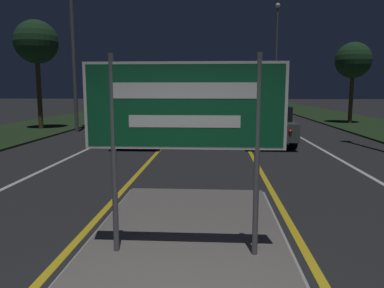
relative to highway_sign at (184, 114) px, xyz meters
name	(u,v)px	position (x,y,z in m)	size (l,w,h in m)	color
median_island	(185,256)	(0.00, 0.00, -1.81)	(2.79, 6.13, 0.10)	#999993
verge_left	(56,123)	(-9.50, 18.13, -1.81)	(5.00, 100.00, 0.08)	#1E3319
verge_right	(370,125)	(9.50, 18.13, -1.81)	(5.00, 100.00, 0.08)	#1E3319
centre_line_yellow_left	(188,118)	(-1.58, 23.13, -1.84)	(0.12, 70.00, 0.01)	gold
centre_line_yellow_right	(231,118)	(1.58, 23.13, -1.84)	(0.12, 70.00, 0.01)	gold
lane_line_white_left	(153,118)	(-4.20, 23.13, -1.84)	(0.12, 70.00, 0.01)	silver
lane_line_white_right	(267,119)	(4.20, 23.13, -1.84)	(0.12, 70.00, 0.01)	silver
edge_line_white_left	(114,118)	(-7.20, 23.13, -1.84)	(0.10, 70.00, 0.01)	silver
edge_line_white_right	(309,119)	(7.20, 23.13, -1.84)	(0.10, 70.00, 0.01)	silver
highway_sign	(184,114)	(0.00, 0.00, 0.00)	(2.43, 0.07, 2.46)	#56565B
streetlight_right_far	(277,48)	(6.20, 32.64, 4.18)	(0.45, 0.45, 10.15)	#56565B
car_receding_0	(265,123)	(2.36, 10.56, -1.07)	(1.93, 4.76, 1.49)	#4C514C
car_receding_1	(246,108)	(2.55, 22.29, -1.06)	(1.99, 4.64, 1.51)	silver
car_receding_2	(269,103)	(5.58, 32.15, -1.07)	(1.95, 4.60, 1.49)	black
car_approaching_0	(145,123)	(-2.43, 10.42, -1.05)	(1.93, 4.60, 1.51)	navy
car_approaching_1	(114,111)	(-5.98, 18.68, -1.09)	(1.90, 4.28, 1.44)	navy
roadside_palm_left	(36,43)	(-8.78, 14.66, 2.63)	(2.20, 2.20, 5.55)	#4C3823
roadside_palm_right	(353,61)	(8.66, 19.05, 1.97)	(2.14, 2.14, 4.85)	#4C3823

